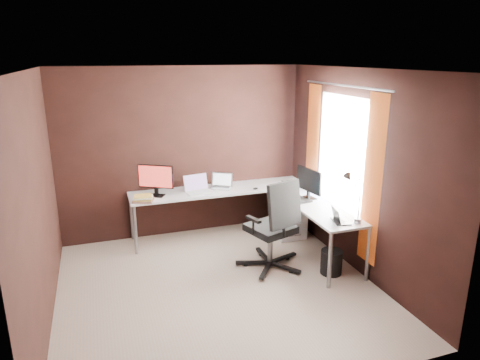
{
  "coord_description": "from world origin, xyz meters",
  "views": [
    {
      "loc": [
        -1.2,
        -4.32,
        2.64
      ],
      "look_at": [
        0.6,
        0.95,
        1.01
      ],
      "focal_mm": 32.0,
      "sensor_mm": 36.0,
      "label": 1
    }
  ],
  "objects_px": {
    "wastebasket": "(331,262)",
    "laptop_black_small": "(339,219)",
    "monitor_right": "(309,182)",
    "laptop_white": "(197,188)",
    "laptop_silver": "(221,185)",
    "desk_lamp": "(352,191)",
    "drawer_pedestal": "(288,216)",
    "laptop_black_big": "(295,196)",
    "office_chair": "(273,242)",
    "monitor_left": "(156,179)",
    "book_stack": "(143,198)"
  },
  "relations": [
    {
      "from": "office_chair",
      "to": "laptop_black_big",
      "type": "bearing_deg",
      "value": 21.83
    },
    {
      "from": "laptop_white",
      "to": "laptop_black_small",
      "type": "xyz_separation_m",
      "value": [
        1.32,
        -1.69,
        -0.01
      ]
    },
    {
      "from": "monitor_left",
      "to": "laptop_silver",
      "type": "height_order",
      "value": "monitor_left"
    },
    {
      "from": "monitor_right",
      "to": "monitor_left",
      "type": "bearing_deg",
      "value": 58.36
    },
    {
      "from": "drawer_pedestal",
      "to": "wastebasket",
      "type": "distance_m",
      "value": 1.27
    },
    {
      "from": "laptop_black_big",
      "to": "monitor_left",
      "type": "bearing_deg",
      "value": 55.32
    },
    {
      "from": "laptop_black_small",
      "to": "monitor_right",
      "type": "bearing_deg",
      "value": 8.45
    },
    {
      "from": "drawer_pedestal",
      "to": "laptop_silver",
      "type": "bearing_deg",
      "value": 156.24
    },
    {
      "from": "laptop_white",
      "to": "desk_lamp",
      "type": "relative_size",
      "value": 0.66
    },
    {
      "from": "monitor_left",
      "to": "monitor_right",
      "type": "relative_size",
      "value": 0.88
    },
    {
      "from": "monitor_right",
      "to": "laptop_white",
      "type": "distance_m",
      "value": 1.61
    },
    {
      "from": "laptop_silver",
      "to": "office_chair",
      "type": "distance_m",
      "value": 1.38
    },
    {
      "from": "monitor_right",
      "to": "laptop_silver",
      "type": "xyz_separation_m",
      "value": [
        -1.0,
        0.88,
        -0.2
      ]
    },
    {
      "from": "laptop_black_big",
      "to": "laptop_silver",
      "type": "bearing_deg",
      "value": 31.81
    },
    {
      "from": "laptop_black_big",
      "to": "desk_lamp",
      "type": "bearing_deg",
      "value": -173.88
    },
    {
      "from": "laptop_white",
      "to": "laptop_silver",
      "type": "distance_m",
      "value": 0.39
    },
    {
      "from": "monitor_right",
      "to": "laptop_white",
      "type": "height_order",
      "value": "monitor_right"
    },
    {
      "from": "monitor_right",
      "to": "book_stack",
      "type": "relative_size",
      "value": 1.63
    },
    {
      "from": "laptop_silver",
      "to": "desk_lamp",
      "type": "height_order",
      "value": "desk_lamp"
    },
    {
      "from": "monitor_right",
      "to": "laptop_black_big",
      "type": "distance_m",
      "value": 0.28
    },
    {
      "from": "drawer_pedestal",
      "to": "office_chair",
      "type": "distance_m",
      "value": 1.08
    },
    {
      "from": "drawer_pedestal",
      "to": "laptop_black_small",
      "type": "distance_m",
      "value": 1.44
    },
    {
      "from": "monitor_right",
      "to": "laptop_silver",
      "type": "relative_size",
      "value": 1.32
    },
    {
      "from": "laptop_white",
      "to": "laptop_silver",
      "type": "relative_size",
      "value": 1.02
    },
    {
      "from": "laptop_black_big",
      "to": "wastebasket",
      "type": "relative_size",
      "value": 1.34
    },
    {
      "from": "laptop_white",
      "to": "monitor_right",
      "type": "bearing_deg",
      "value": -39.93
    },
    {
      "from": "office_chair",
      "to": "laptop_silver",
      "type": "bearing_deg",
      "value": 85.39
    },
    {
      "from": "drawer_pedestal",
      "to": "laptop_black_big",
      "type": "height_order",
      "value": "laptop_black_big"
    },
    {
      "from": "desk_lamp",
      "to": "drawer_pedestal",
      "type": "bearing_deg",
      "value": 76.21
    },
    {
      "from": "laptop_black_big",
      "to": "monitor_right",
      "type": "bearing_deg",
      "value": -99.1
    },
    {
      "from": "laptop_black_big",
      "to": "office_chair",
      "type": "height_order",
      "value": "office_chair"
    },
    {
      "from": "office_chair",
      "to": "laptop_white",
      "type": "bearing_deg",
      "value": 101.78
    },
    {
      "from": "monitor_right",
      "to": "office_chair",
      "type": "xyz_separation_m",
      "value": [
        -0.7,
        -0.41,
        -0.62
      ]
    },
    {
      "from": "monitor_left",
      "to": "laptop_white",
      "type": "xyz_separation_m",
      "value": [
        0.59,
        -0.01,
        -0.2
      ]
    },
    {
      "from": "monitor_left",
      "to": "wastebasket",
      "type": "distance_m",
      "value": 2.62
    },
    {
      "from": "monitor_right",
      "to": "laptop_silver",
      "type": "distance_m",
      "value": 1.34
    },
    {
      "from": "wastebasket",
      "to": "laptop_black_small",
      "type": "bearing_deg",
      "value": -87.19
    },
    {
      "from": "monitor_right",
      "to": "desk_lamp",
      "type": "xyz_separation_m",
      "value": [
        0.06,
        -0.94,
        0.14
      ]
    },
    {
      "from": "drawer_pedestal",
      "to": "monitor_right",
      "type": "distance_m",
      "value": 0.83
    },
    {
      "from": "laptop_silver",
      "to": "drawer_pedestal",
      "type": "bearing_deg",
      "value": 7.7
    },
    {
      "from": "drawer_pedestal",
      "to": "wastebasket",
      "type": "xyz_separation_m",
      "value": [
        0.01,
        -1.27,
        -0.15
      ]
    },
    {
      "from": "drawer_pedestal",
      "to": "office_chair",
      "type": "height_order",
      "value": "office_chair"
    },
    {
      "from": "office_chair",
      "to": "monitor_right",
      "type": "bearing_deg",
      "value": 12.45
    },
    {
      "from": "monitor_left",
      "to": "laptop_black_big",
      "type": "distance_m",
      "value": 1.95
    },
    {
      "from": "laptop_silver",
      "to": "wastebasket",
      "type": "bearing_deg",
      "value": -29.32
    },
    {
      "from": "laptop_white",
      "to": "desk_lamp",
      "type": "distance_m",
      "value": 2.28
    },
    {
      "from": "book_stack",
      "to": "office_chair",
      "type": "relative_size",
      "value": 0.27
    },
    {
      "from": "monitor_left",
      "to": "wastebasket",
      "type": "xyz_separation_m",
      "value": [
        1.91,
        -1.6,
        -0.83
      ]
    },
    {
      "from": "drawer_pedestal",
      "to": "laptop_white",
      "type": "bearing_deg",
      "value": 165.88
    },
    {
      "from": "laptop_silver",
      "to": "laptop_black_small",
      "type": "bearing_deg",
      "value": -30.59
    }
  ]
}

